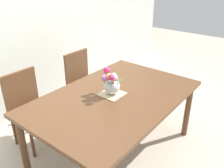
{
  "coord_description": "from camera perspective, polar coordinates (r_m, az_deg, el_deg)",
  "views": [
    {
      "loc": [
        -1.74,
        -1.34,
        1.95
      ],
      "look_at": [
        0.01,
        0.04,
        0.87
      ],
      "focal_mm": 38.62,
      "sensor_mm": 36.0,
      "label": 1
    }
  ],
  "objects": [
    {
      "name": "chair_left",
      "position": [
        2.98,
        -19.23,
        -4.45
      ],
      "size": [
        0.42,
        0.42,
        0.9
      ],
      "rotation": [
        0.0,
        0.0,
        3.14
      ],
      "color": "brown",
      "rests_on": "ground_plane"
    },
    {
      "name": "flower_vase",
      "position": [
        2.46,
        -0.21,
        0.2
      ],
      "size": [
        0.24,
        0.21,
        0.28
      ],
      "color": "silver",
      "rests_on": "placemat"
    },
    {
      "name": "back_wall",
      "position": [
        3.46,
        -21.54,
        15.07
      ],
      "size": [
        7.0,
        0.1,
        2.8
      ],
      "primitive_type": "cube",
      "color": "silver",
      "rests_on": "ground_plane"
    },
    {
      "name": "ground_plane",
      "position": [
        2.94,
        0.56,
        -15.68
      ],
      "size": [
        12.0,
        12.0,
        0.0
      ],
      "primitive_type": "plane",
      "color": "#B7AD99"
    },
    {
      "name": "dining_table",
      "position": [
        2.54,
        0.62,
        -4.23
      ],
      "size": [
        1.8,
        1.17,
        0.75
      ],
      "color": "brown",
      "rests_on": "ground_plane"
    },
    {
      "name": "placemat",
      "position": [
        2.53,
        0.0,
        -2.36
      ],
      "size": [
        0.23,
        0.23,
        0.01
      ],
      "primitive_type": "cube",
      "color": "#CCB789",
      "rests_on": "dining_table"
    },
    {
      "name": "chair_right",
      "position": [
        3.46,
        -6.95,
        1.29
      ],
      "size": [
        0.42,
        0.42,
        0.9
      ],
      "rotation": [
        0.0,
        0.0,
        3.14
      ],
      "color": "brown",
      "rests_on": "ground_plane"
    }
  ]
}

